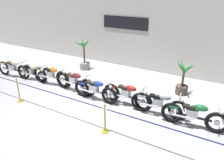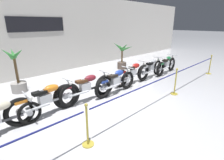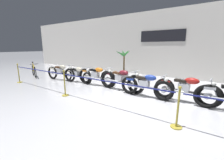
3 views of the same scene
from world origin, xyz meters
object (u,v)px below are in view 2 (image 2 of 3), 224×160
object	(u,v)px
motorcycle_blue_4	(116,82)
stanchion_far_left	(110,105)
potted_palm_left_of_row	(17,76)
stanchion_mid_left	(87,131)
motorcycle_red_5	(133,74)
motorcycle_silver_6	(151,68)
motorcycle_orange_2	(47,100)
motorcycle_maroon_3	(87,88)
motorcycle_green_7	(166,65)
stanchion_far_right	(210,67)
stanchion_mid_right	(175,86)
potted_palm_right_of_row	(122,57)

from	to	relation	value
motorcycle_blue_4	stanchion_far_left	world-z (taller)	stanchion_far_left
potted_palm_left_of_row	stanchion_mid_left	size ratio (longest dim) A/B	1.72
potted_palm_left_of_row	motorcycle_red_5	bearing A→B (deg)	-32.73
motorcycle_red_5	motorcycle_silver_6	distance (m)	1.38
motorcycle_orange_2	motorcycle_silver_6	distance (m)	5.47
motorcycle_maroon_3	potted_palm_left_of_row	size ratio (longest dim) A/B	1.33
motorcycle_blue_4	potted_palm_left_of_row	bearing A→B (deg)	133.24
motorcycle_silver_6	motorcycle_green_7	xyz separation A→B (m)	(1.27, -0.16, -0.01)
stanchion_mid_left	stanchion_far_right	xyz separation A→B (m)	(8.30, 0.00, 0.00)
motorcycle_green_7	stanchion_mid_right	distance (m)	3.03
stanchion_mid_left	stanchion_far_right	size ratio (longest dim) A/B	1.00
motorcycle_maroon_3	potted_palm_right_of_row	distance (m)	4.87
motorcycle_orange_2	stanchion_far_left	size ratio (longest dim) A/B	0.19
motorcycle_silver_6	stanchion_mid_right	size ratio (longest dim) A/B	2.10
motorcycle_orange_2	motorcycle_maroon_3	xyz separation A→B (m)	(1.44, -0.02, 0.00)
motorcycle_orange_2	motorcycle_maroon_3	distance (m)	1.44
motorcycle_silver_6	motorcycle_green_7	bearing A→B (deg)	-7.02
motorcycle_green_7	stanchion_far_left	xyz separation A→B (m)	(-6.03, -1.73, 0.28)
stanchion_far_left	stanchion_far_right	world-z (taller)	same
motorcycle_silver_6	potted_palm_left_of_row	world-z (taller)	potted_palm_left_of_row
motorcycle_orange_2	motorcycle_maroon_3	world-z (taller)	motorcycle_maroon_3
motorcycle_red_5	stanchion_mid_left	xyz separation A→B (m)	(-4.08, -1.95, -0.12)
motorcycle_blue_4	motorcycle_green_7	world-z (taller)	motorcycle_green_7
motorcycle_green_7	stanchion_far_right	world-z (taller)	stanchion_far_right
motorcycle_orange_2	potted_palm_left_of_row	bearing A→B (deg)	89.27
motorcycle_orange_2	motorcycle_silver_6	xyz separation A→B (m)	(5.47, -0.05, -0.00)
motorcycle_maroon_3	stanchion_mid_left	world-z (taller)	stanchion_mid_left
motorcycle_blue_4	motorcycle_silver_6	bearing A→B (deg)	3.70
motorcycle_green_7	stanchion_mid_right	size ratio (longest dim) A/B	2.12
motorcycle_silver_6	stanchion_mid_right	bearing A→B (deg)	-122.83
motorcycle_red_5	stanchion_mid_right	size ratio (longest dim) A/B	2.13
motorcycle_silver_6	stanchion_far_right	distance (m)	3.41
motorcycle_red_5	stanchion_mid_right	world-z (taller)	stanchion_mid_right
motorcycle_red_5	motorcycle_silver_6	xyz separation A→B (m)	(1.37, -0.07, 0.01)
motorcycle_orange_2	potted_palm_right_of_row	distance (m)	6.18
potted_palm_left_of_row	stanchion_mid_right	bearing A→B (deg)	-47.22
stanchion_mid_left	stanchion_mid_right	xyz separation A→B (m)	(4.24, 0.00, 0.00)
motorcycle_red_5	potted_palm_left_of_row	xyz separation A→B (m)	(-4.06, 2.61, 0.19)
potted_palm_left_of_row	stanchion_far_left	size ratio (longest dim) A/B	0.15
motorcycle_green_7	stanchion_far_right	distance (m)	2.34
motorcycle_blue_4	stanchion_far_left	size ratio (longest dim) A/B	0.18
motorcycle_orange_2	stanchion_far_left	world-z (taller)	stanchion_far_left
motorcycle_silver_6	motorcycle_green_7	world-z (taller)	motorcycle_silver_6
motorcycle_green_7	stanchion_mid_left	size ratio (longest dim) A/B	2.12
potted_palm_left_of_row	stanchion_mid_left	bearing A→B (deg)	-90.26
motorcycle_green_7	potted_palm_left_of_row	size ratio (longest dim) A/B	1.23
motorcycle_maroon_3	motorcycle_silver_6	size ratio (longest dim) A/B	1.09
stanchion_mid_left	stanchion_far_right	distance (m)	8.30
motorcycle_red_5	stanchion_far_left	world-z (taller)	stanchion_far_left
motorcycle_orange_2	stanchion_mid_left	bearing A→B (deg)	-89.61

